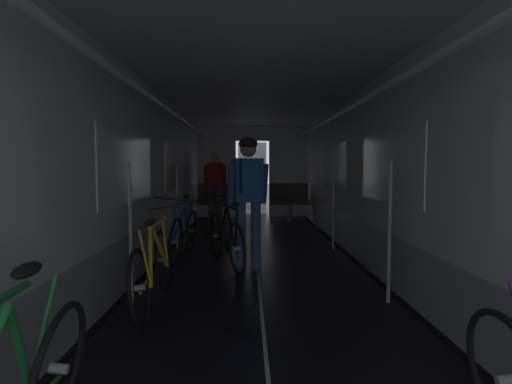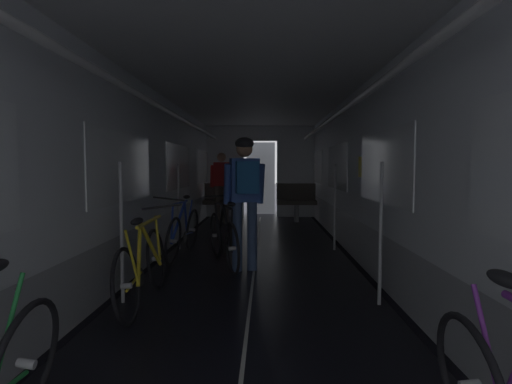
{
  "view_description": "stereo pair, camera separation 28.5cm",
  "coord_description": "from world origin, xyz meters",
  "px_view_note": "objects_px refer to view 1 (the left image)",
  "views": [
    {
      "loc": [
        -0.13,
        -1.79,
        1.35
      ],
      "look_at": [
        0.0,
        4.42,
        0.96
      ],
      "focal_mm": 28.18,
      "sensor_mm": 36.0,
      "label": 1
    },
    {
      "loc": [
        0.16,
        -1.79,
        1.35
      ],
      "look_at": [
        0.0,
        4.42,
        0.96
      ],
      "focal_mm": 28.18,
      "sensor_mm": 36.0,
      "label": 2
    }
  ],
  "objects_px": {
    "bicycle_blue": "(184,232)",
    "bicycle_black_in_aisle": "(226,238)",
    "bench_seat_far_right": "(289,199)",
    "person_standing_near_bench": "(215,183)",
    "bicycle_yellow": "(153,267)",
    "person_cyclist_aisle": "(249,189)",
    "bench_seat_far_left": "(216,199)"
  },
  "relations": [
    {
      "from": "bench_seat_far_right",
      "to": "bicycle_blue",
      "type": "relative_size",
      "value": 0.58
    },
    {
      "from": "person_standing_near_bench",
      "to": "bench_seat_far_right",
      "type": "bearing_deg",
      "value": 11.83
    },
    {
      "from": "bench_seat_far_left",
      "to": "person_cyclist_aisle",
      "type": "xyz_separation_m",
      "value": [
        0.79,
        -4.72,
        0.5
      ]
    },
    {
      "from": "bicycle_yellow",
      "to": "person_cyclist_aisle",
      "type": "height_order",
      "value": "person_cyclist_aisle"
    },
    {
      "from": "bench_seat_far_left",
      "to": "bicycle_black_in_aisle",
      "type": "relative_size",
      "value": 0.61
    },
    {
      "from": "bench_seat_far_right",
      "to": "person_cyclist_aisle",
      "type": "bearing_deg",
      "value": -102.12
    },
    {
      "from": "bicycle_blue",
      "to": "person_cyclist_aisle",
      "type": "xyz_separation_m",
      "value": [
        0.97,
        -0.79,
        0.69
      ]
    },
    {
      "from": "bicycle_blue",
      "to": "bench_seat_far_left",
      "type": "bearing_deg",
      "value": 87.38
    },
    {
      "from": "bench_seat_far_left",
      "to": "bench_seat_far_right",
      "type": "xyz_separation_m",
      "value": [
        1.8,
        0.0,
        0.0
      ]
    },
    {
      "from": "person_standing_near_bench",
      "to": "bench_seat_far_left",
      "type": "bearing_deg",
      "value": 90.41
    },
    {
      "from": "bench_seat_far_right",
      "to": "bicycle_blue",
      "type": "xyz_separation_m",
      "value": [
        -1.98,
        -3.93,
        -0.19
      ]
    },
    {
      "from": "bicycle_blue",
      "to": "bicycle_black_in_aisle",
      "type": "distance_m",
      "value": 0.84
    },
    {
      "from": "bicycle_blue",
      "to": "bicycle_yellow",
      "type": "height_order",
      "value": "bicycle_yellow"
    },
    {
      "from": "bench_seat_far_right",
      "to": "bicycle_yellow",
      "type": "height_order",
      "value": "same"
    },
    {
      "from": "person_cyclist_aisle",
      "to": "bicycle_black_in_aisle",
      "type": "height_order",
      "value": "person_cyclist_aisle"
    },
    {
      "from": "bicycle_blue",
      "to": "bicycle_black_in_aisle",
      "type": "relative_size",
      "value": 1.05
    },
    {
      "from": "bicycle_yellow",
      "to": "bicycle_black_in_aisle",
      "type": "bearing_deg",
      "value": 68.48
    },
    {
      "from": "person_cyclist_aisle",
      "to": "bicycle_yellow",
      "type": "bearing_deg",
      "value": -125.53
    },
    {
      "from": "bicycle_yellow",
      "to": "person_standing_near_bench",
      "type": "height_order",
      "value": "person_standing_near_bench"
    },
    {
      "from": "bicycle_blue",
      "to": "bicycle_black_in_aisle",
      "type": "height_order",
      "value": "bicycle_blue"
    },
    {
      "from": "bench_seat_far_left",
      "to": "bicycle_yellow",
      "type": "height_order",
      "value": "same"
    },
    {
      "from": "bench_seat_far_left",
      "to": "bicycle_yellow",
      "type": "xyz_separation_m",
      "value": [
        -0.14,
        -6.02,
        -0.19
      ]
    },
    {
      "from": "bicycle_yellow",
      "to": "bicycle_black_in_aisle",
      "type": "relative_size",
      "value": 1.05
    },
    {
      "from": "bicycle_blue",
      "to": "bicycle_yellow",
      "type": "bearing_deg",
      "value": -88.93
    },
    {
      "from": "bench_seat_far_right",
      "to": "bench_seat_far_left",
      "type": "bearing_deg",
      "value": 180.0
    },
    {
      "from": "bicycle_black_in_aisle",
      "to": "person_standing_near_bench",
      "type": "distance_m",
      "value": 4.15
    },
    {
      "from": "person_cyclist_aisle",
      "to": "bench_seat_far_left",
      "type": "bearing_deg",
      "value": 99.45
    },
    {
      "from": "bicycle_black_in_aisle",
      "to": "bicycle_yellow",
      "type": "bearing_deg",
      "value": -111.52
    },
    {
      "from": "bench_seat_far_right",
      "to": "person_standing_near_bench",
      "type": "bearing_deg",
      "value": -168.17
    },
    {
      "from": "bicycle_blue",
      "to": "bicycle_black_in_aisle",
      "type": "bearing_deg",
      "value": -38.27
    },
    {
      "from": "bench_seat_far_left",
      "to": "person_standing_near_bench",
      "type": "bearing_deg",
      "value": -89.59
    },
    {
      "from": "bicycle_yellow",
      "to": "person_standing_near_bench",
      "type": "xyz_separation_m",
      "value": [
        0.14,
        5.65,
        0.59
      ]
    }
  ]
}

